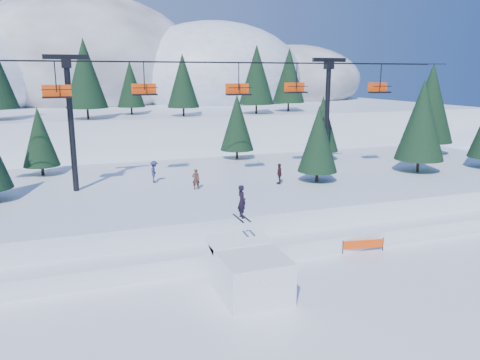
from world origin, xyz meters
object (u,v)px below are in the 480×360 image
object	(u,v)px
chairlift	(205,100)
banner_near	(363,244)
banner_far	(367,236)
jump_kicker	(250,271)

from	to	relation	value
chairlift	banner_near	size ratio (longest dim) A/B	16.30
banner_near	banner_far	world-z (taller)	same
jump_kicker	chairlift	bearing A→B (deg)	81.97
chairlift	banner_far	bearing A→B (deg)	-56.70
jump_kicker	chairlift	distance (m)	18.27
jump_kicker	banner_near	bearing A→B (deg)	17.95
banner_near	banner_far	size ratio (longest dim) A/B	1.00
banner_near	jump_kicker	bearing A→B (deg)	-162.05
chairlift	banner_far	size ratio (longest dim) A/B	16.23
jump_kicker	banner_near	distance (m)	9.56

